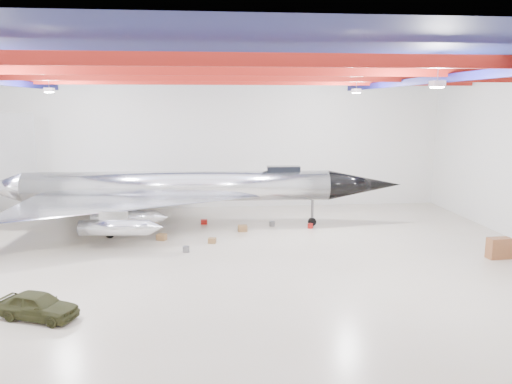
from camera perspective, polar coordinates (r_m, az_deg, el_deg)
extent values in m
plane|color=#BBAE94|center=(28.80, -5.24, -7.85)|extent=(40.00, 40.00, 0.00)
plane|color=silver|center=(42.54, -5.52, 5.53)|extent=(40.00, 0.00, 40.00)
plane|color=#0A0F38|center=(27.49, -5.61, 14.53)|extent=(40.00, 40.00, 0.00)
cube|color=maroon|center=(18.47, -5.54, 14.85)|extent=(39.50, 0.25, 0.50)
cube|color=maroon|center=(24.46, -5.58, 13.68)|extent=(39.50, 0.25, 0.50)
cube|color=maroon|center=(30.45, -5.60, 12.96)|extent=(39.50, 0.25, 0.50)
cube|color=maroon|center=(36.44, -5.62, 12.48)|extent=(39.50, 0.25, 0.50)
cube|color=#0C0D4D|center=(29.98, 18.57, 11.97)|extent=(0.25, 29.50, 0.40)
cube|color=silver|center=(23.68, 20.01, 11.55)|extent=(0.55, 0.55, 0.25)
cube|color=silver|center=(34.86, -22.56, 10.73)|extent=(0.55, 0.55, 0.25)
cube|color=silver|center=(34.90, 11.39, 11.29)|extent=(0.55, 0.55, 0.25)
cylinder|color=silver|center=(36.02, -8.88, 0.65)|extent=(21.62, 3.22, 2.15)
cone|color=black|center=(37.08, 12.27, 0.81)|extent=(5.48, 2.42, 2.15)
cone|color=silver|center=(39.33, -27.13, 0.44)|extent=(3.33, 2.31, 2.15)
cube|color=silver|center=(38.58, -26.00, 4.56)|extent=(3.02, 0.28, 4.85)
cube|color=black|center=(35.84, 3.15, 2.53)|extent=(2.41, 0.98, 0.54)
cylinder|color=silver|center=(31.14, -15.89, -3.94)|extent=(4.14, 1.17, 0.97)
cylinder|color=silver|center=(33.69, -14.87, -2.84)|extent=(4.14, 1.17, 0.97)
cylinder|color=silver|center=(39.90, -12.96, -0.77)|extent=(4.14, 1.17, 0.97)
cylinder|color=silver|center=(42.50, -12.33, -0.09)|extent=(4.14, 1.17, 0.97)
cylinder|color=#59595B|center=(36.67, 6.45, -2.38)|extent=(0.19, 0.19, 1.94)
cylinder|color=black|center=(36.82, 6.43, -3.40)|extent=(0.61, 0.27, 0.60)
cylinder|color=#59595B|center=(34.56, -16.39, -3.51)|extent=(0.19, 0.19, 1.94)
cylinder|color=black|center=(34.72, -16.34, -4.58)|extent=(0.61, 0.27, 0.60)
cylinder|color=#59595B|center=(39.69, -14.59, -1.69)|extent=(0.19, 0.19, 1.94)
cylinder|color=black|center=(39.83, -14.55, -2.63)|extent=(0.61, 0.27, 0.60)
imported|color=#303219|center=(23.08, -23.64, -11.79)|extent=(3.67, 2.53, 1.16)
cube|color=brown|center=(32.21, 26.02, -5.79)|extent=(1.37, 0.76, 1.22)
cube|color=olive|center=(33.42, -10.74, -5.08)|extent=(0.73, 0.67, 0.41)
cube|color=maroon|center=(37.35, -5.96, -3.40)|extent=(0.48, 0.39, 0.34)
cylinder|color=#59595B|center=(30.55, -8.00, -6.49)|extent=(0.53, 0.53, 0.37)
cube|color=olive|center=(35.02, -1.54, -4.18)|extent=(0.66, 0.54, 0.44)
cube|color=#59595B|center=(37.19, -14.92, -3.82)|extent=(0.46, 0.42, 0.26)
cylinder|color=maroon|center=(36.11, 6.21, -3.87)|extent=(0.45, 0.45, 0.35)
cube|color=olive|center=(32.29, -5.04, -5.54)|extent=(0.56, 0.49, 0.34)
cylinder|color=#59595B|center=(36.53, 1.84, -3.64)|extent=(0.53, 0.53, 0.36)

